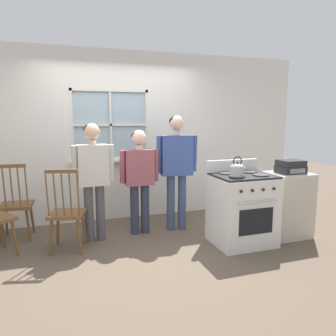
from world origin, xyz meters
TOP-DOWN VIEW (x-y plane):
  - ground_plane at (0.00, 0.00)m, footprint 16.00×16.00m
  - wall_back at (0.01, 1.40)m, footprint 6.40×0.16m
  - chair_by_window at (-1.52, 0.90)m, footprint 0.45×0.44m
  - chair_near_wall at (-0.87, 0.27)m, footprint 0.51×0.50m
  - person_elderly_left at (-0.51, 0.49)m, footprint 0.55×0.24m
  - person_teen_center at (0.14, 0.57)m, footprint 0.55×0.23m
  - person_adult_right at (0.69, 0.56)m, footprint 0.61×0.26m
  - stove at (1.32, -0.23)m, footprint 0.76×0.68m
  - kettle at (1.15, -0.36)m, footprint 0.21×0.17m
  - potted_plant at (-0.20, 1.31)m, footprint 0.13×0.13m
  - side_counter at (2.07, -0.19)m, footprint 0.55×0.50m
  - stereo at (2.07, -0.21)m, footprint 0.34×0.29m

SIDE VIEW (x-z plane):
  - ground_plane at x=0.00m, z-range 0.00..0.00m
  - side_counter at x=2.07m, z-range 0.00..0.90m
  - chair_by_window at x=-1.52m, z-range -0.06..1.00m
  - chair_near_wall at x=-0.87m, z-range -0.06..1.00m
  - stove at x=1.32m, z-range -0.07..1.01m
  - person_teen_center at x=0.14m, z-range 0.16..1.65m
  - person_elderly_left at x=-0.51m, z-range 0.18..1.76m
  - stereo at x=2.07m, z-range 0.90..1.08m
  - kettle at x=1.15m, z-range 0.90..1.15m
  - person_adult_right at x=0.69m, z-range 0.19..1.87m
  - potted_plant at x=-0.20m, z-range 0.93..1.20m
  - wall_back at x=0.01m, z-range -0.01..2.69m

